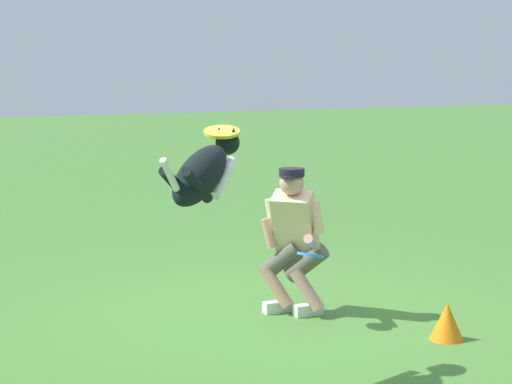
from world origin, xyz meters
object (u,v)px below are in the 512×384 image
object	(u,v)px
frisbee_flying	(222,132)
training_cone	(447,321)
frisbee_held	(310,255)
person	(293,236)
dog	(204,172)

from	to	relation	value
frisbee_flying	training_cone	bearing A→B (deg)	174.81
frisbee_held	frisbee_flying	bearing A→B (deg)	29.77
person	frisbee_held	distance (m)	0.40
frisbee_held	training_cone	xyz separation A→B (m)	(-0.82, 0.76, -0.46)
dog	training_cone	distance (m)	2.48
person	dog	size ratio (longest dim) A/B	1.54
frisbee_held	dog	bearing A→B (deg)	33.70
person	dog	xyz separation A→B (m)	(1.32, 1.24, 0.77)
frisbee_flying	frisbee_held	xyz separation A→B (m)	(-1.04, -0.59, -1.10)
frisbee_flying	training_cone	xyz separation A→B (m)	(-1.86, 0.17, -1.56)
training_cone	dog	bearing A→B (deg)	2.48
dog	frisbee_flying	size ratio (longest dim) A/B	3.36
person	frisbee_flying	world-z (taller)	frisbee_flying
frisbee_flying	person	bearing A→B (deg)	-137.86
dog	frisbee_held	distance (m)	1.76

